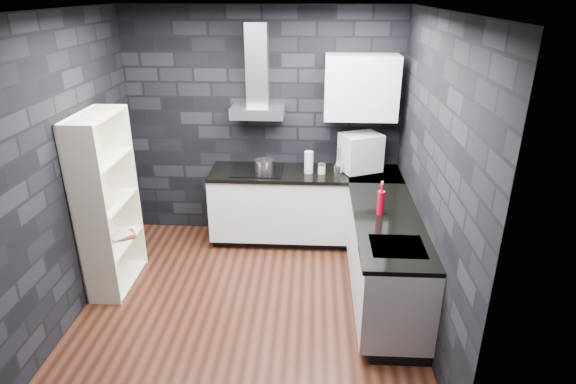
# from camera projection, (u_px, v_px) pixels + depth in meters

# --- Properties ---
(ground) EXTENTS (3.20, 3.20, 0.00)m
(ground) POSITION_uv_depth(u_px,v_px,m) (250.00, 302.00, 4.74)
(ground) COLOR #452115
(ceiling) EXTENTS (3.20, 3.20, 0.00)m
(ceiling) POSITION_uv_depth(u_px,v_px,m) (239.00, 10.00, 3.68)
(ceiling) COLOR silver
(wall_back) EXTENTS (3.20, 0.05, 2.70)m
(wall_back) POSITION_uv_depth(u_px,v_px,m) (264.00, 126.00, 5.70)
(wall_back) COLOR black
(wall_back) RESTS_ON ground
(wall_front) EXTENTS (3.20, 0.05, 2.70)m
(wall_front) POSITION_uv_depth(u_px,v_px,m) (206.00, 277.00, 2.72)
(wall_front) COLOR black
(wall_front) RESTS_ON ground
(wall_left) EXTENTS (0.05, 3.20, 2.70)m
(wall_left) POSITION_uv_depth(u_px,v_px,m) (65.00, 171.00, 4.29)
(wall_left) COLOR black
(wall_left) RESTS_ON ground
(wall_right) EXTENTS (0.05, 3.20, 2.70)m
(wall_right) POSITION_uv_depth(u_px,v_px,m) (433.00, 178.00, 4.13)
(wall_right) COLOR black
(wall_right) RESTS_ON ground
(toekick_back) EXTENTS (2.18, 0.50, 0.10)m
(toekick_back) POSITION_uv_depth(u_px,v_px,m) (304.00, 235.00, 5.92)
(toekick_back) COLOR black
(toekick_back) RESTS_ON ground
(toekick_right) EXTENTS (0.50, 1.78, 0.10)m
(toekick_right) POSITION_uv_depth(u_px,v_px,m) (386.00, 297.00, 4.74)
(toekick_right) COLOR black
(toekick_right) RESTS_ON ground
(counter_back_cab) EXTENTS (2.20, 0.60, 0.76)m
(counter_back_cab) POSITION_uv_depth(u_px,v_px,m) (305.00, 205.00, 5.72)
(counter_back_cab) COLOR white
(counter_back_cab) RESTS_ON ground
(counter_right_cab) EXTENTS (0.60, 1.80, 0.76)m
(counter_right_cab) POSITION_uv_depth(u_px,v_px,m) (385.00, 259.00, 4.57)
(counter_right_cab) COLOR white
(counter_right_cab) RESTS_ON ground
(counter_back_top) EXTENTS (2.20, 0.62, 0.04)m
(counter_back_top) POSITION_uv_depth(u_px,v_px,m) (305.00, 173.00, 5.55)
(counter_back_top) COLOR black
(counter_back_top) RESTS_ON counter_back_cab
(counter_right_top) EXTENTS (0.62, 1.80, 0.04)m
(counter_right_top) POSITION_uv_depth(u_px,v_px,m) (388.00, 221.00, 4.42)
(counter_right_top) COLOR black
(counter_right_top) RESTS_ON counter_right_cab
(counter_corner_top) EXTENTS (0.62, 0.62, 0.04)m
(counter_corner_top) POSITION_uv_depth(u_px,v_px,m) (375.00, 174.00, 5.52)
(counter_corner_top) COLOR black
(counter_corner_top) RESTS_ON counter_right_cab
(hood_body) EXTENTS (0.60, 0.34, 0.12)m
(hood_body) POSITION_uv_depth(u_px,v_px,m) (258.00, 112.00, 5.44)
(hood_body) COLOR #BDBCC1
(hood_body) RESTS_ON wall_back
(hood_chimney) EXTENTS (0.24, 0.20, 0.90)m
(hood_chimney) POSITION_uv_depth(u_px,v_px,m) (257.00, 65.00, 5.31)
(hood_chimney) COLOR #BDBCC1
(hood_chimney) RESTS_ON hood_body
(upper_cabinet) EXTENTS (0.80, 0.35, 0.70)m
(upper_cabinet) POSITION_uv_depth(u_px,v_px,m) (361.00, 87.00, 5.26)
(upper_cabinet) COLOR silver
(upper_cabinet) RESTS_ON wall_back
(cooktop) EXTENTS (0.58, 0.50, 0.01)m
(cooktop) POSITION_uv_depth(u_px,v_px,m) (258.00, 170.00, 5.58)
(cooktop) COLOR black
(cooktop) RESTS_ON counter_back_top
(sink_rim) EXTENTS (0.44, 0.40, 0.01)m
(sink_rim) POSITION_uv_depth(u_px,v_px,m) (397.00, 247.00, 3.95)
(sink_rim) COLOR #BDBCC1
(sink_rim) RESTS_ON counter_right_top
(pot) EXTENTS (0.23, 0.23, 0.12)m
(pot) POSITION_uv_depth(u_px,v_px,m) (264.00, 166.00, 5.50)
(pot) COLOR silver
(pot) RESTS_ON cooktop
(glass_vase) EXTENTS (0.13, 0.13, 0.25)m
(glass_vase) POSITION_uv_depth(u_px,v_px,m) (309.00, 162.00, 5.47)
(glass_vase) COLOR silver
(glass_vase) RESTS_ON counter_back_top
(storage_jar) EXTENTS (0.08, 0.08, 0.10)m
(storage_jar) POSITION_uv_depth(u_px,v_px,m) (322.00, 169.00, 5.47)
(storage_jar) COLOR #CAC18B
(storage_jar) RESTS_ON counter_back_top
(utensil_crock) EXTENTS (0.12, 0.12, 0.12)m
(utensil_crock) POSITION_uv_depth(u_px,v_px,m) (338.00, 170.00, 5.42)
(utensil_crock) COLOR silver
(utensil_crock) RESTS_ON counter_back_top
(appliance_garage) EXTENTS (0.53, 0.48, 0.43)m
(appliance_garage) POSITION_uv_depth(u_px,v_px,m) (361.00, 152.00, 5.49)
(appliance_garage) COLOR #B8BABF
(appliance_garage) RESTS_ON counter_back_top
(red_bottle) EXTENTS (0.09, 0.09, 0.23)m
(red_bottle) POSITION_uv_depth(u_px,v_px,m) (381.00, 203.00, 4.46)
(red_bottle) COLOR #A6031B
(red_bottle) RESTS_ON counter_right_top
(bookshelf) EXTENTS (0.39, 0.82, 1.80)m
(bookshelf) POSITION_uv_depth(u_px,v_px,m) (107.00, 204.00, 4.72)
(bookshelf) COLOR #F3EDCD
(bookshelf) RESTS_ON ground
(fruit_bowl) EXTENTS (0.23, 0.23, 0.05)m
(fruit_bowl) POSITION_uv_depth(u_px,v_px,m) (103.00, 204.00, 4.63)
(fruit_bowl) COLOR white
(fruit_bowl) RESTS_ON bookshelf
(book_red) EXTENTS (0.14, 0.10, 0.21)m
(book_red) POSITION_uv_depth(u_px,v_px,m) (118.00, 228.00, 4.95)
(book_red) COLOR maroon
(book_red) RESTS_ON bookshelf
(book_second) EXTENTS (0.13, 0.12, 0.22)m
(book_second) POSITION_uv_depth(u_px,v_px,m) (116.00, 224.00, 4.99)
(book_second) COLOR #B2B2B2
(book_second) RESTS_ON bookshelf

